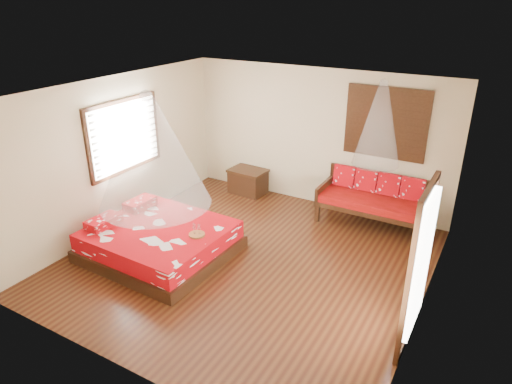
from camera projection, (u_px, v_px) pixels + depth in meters
room at (247, 183)px, 7.02m from camera, size 5.54×5.54×2.84m
bed at (159, 240)px, 7.70m from camera, size 2.28×2.08×0.65m
daybed at (373, 198)px, 8.65m from camera, size 1.97×0.88×0.98m
storage_chest at (248, 181)px, 10.08m from camera, size 0.82×0.62×0.54m
shutter_panel at (386, 123)px, 8.36m from camera, size 1.52×0.06×1.32m
window_left at (125, 136)px, 8.29m from camera, size 0.10×1.74×1.34m
glazed_door at (416, 269)px, 5.44m from camera, size 0.08×1.02×2.16m
wine_tray at (197, 232)px, 7.33m from camera, size 0.26×0.26×0.21m
mosquito_net_main at (151, 151)px, 7.05m from camera, size 1.79×1.79×1.80m
mosquito_net_daybed at (379, 124)px, 7.95m from camera, size 0.84×0.84×1.50m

